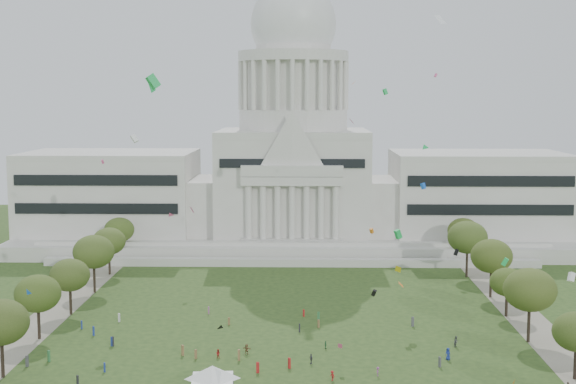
% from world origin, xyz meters
% --- Properties ---
extents(ground, '(400.00, 400.00, 0.00)m').
position_xyz_m(ground, '(0.00, 0.00, 0.00)').
color(ground, '#29431A').
rests_on(ground, ground).
extents(capitol, '(160.00, 64.50, 91.30)m').
position_xyz_m(capitol, '(0.00, 113.59, 22.30)').
color(capitol, beige).
rests_on(capitol, ground).
extents(path_left, '(8.00, 160.00, 0.04)m').
position_xyz_m(path_left, '(-48.00, 30.00, 0.02)').
color(path_left, gray).
rests_on(path_left, ground).
extents(path_right, '(8.00, 160.00, 0.04)m').
position_xyz_m(path_right, '(48.00, 30.00, 0.02)').
color(path_right, gray).
rests_on(path_right, ground).
extents(row_tree_l_1, '(8.86, 8.86, 12.59)m').
position_xyz_m(row_tree_l_1, '(-44.07, -2.96, 8.95)').
color(row_tree_l_1, black).
rests_on(row_tree_l_1, ground).
extents(row_tree_l_2, '(8.42, 8.42, 11.97)m').
position_xyz_m(row_tree_l_2, '(-45.04, 17.30, 8.51)').
color(row_tree_l_2, black).
rests_on(row_tree_l_2, ground).
extents(row_tree_r_2, '(9.55, 9.55, 13.58)m').
position_xyz_m(row_tree_r_2, '(44.17, 17.44, 9.66)').
color(row_tree_r_2, black).
rests_on(row_tree_r_2, ground).
extents(row_tree_l_3, '(8.12, 8.12, 11.55)m').
position_xyz_m(row_tree_l_3, '(-44.09, 33.92, 8.21)').
color(row_tree_l_3, black).
rests_on(row_tree_l_3, ground).
extents(row_tree_r_3, '(7.01, 7.01, 9.98)m').
position_xyz_m(row_tree_r_3, '(44.40, 34.48, 7.08)').
color(row_tree_r_3, black).
rests_on(row_tree_r_3, ground).
extents(row_tree_l_4, '(9.29, 9.29, 13.21)m').
position_xyz_m(row_tree_l_4, '(-44.08, 52.42, 9.39)').
color(row_tree_l_4, black).
rests_on(row_tree_l_4, ground).
extents(row_tree_r_4, '(9.19, 9.19, 13.06)m').
position_xyz_m(row_tree_r_4, '(44.76, 50.04, 9.29)').
color(row_tree_r_4, black).
rests_on(row_tree_r_4, ground).
extents(row_tree_l_5, '(8.33, 8.33, 11.85)m').
position_xyz_m(row_tree_l_5, '(-45.22, 71.01, 8.42)').
color(row_tree_l_5, black).
rests_on(row_tree_l_5, ground).
extents(row_tree_r_5, '(9.82, 9.82, 13.96)m').
position_xyz_m(row_tree_r_5, '(43.49, 70.19, 9.93)').
color(row_tree_r_5, black).
rests_on(row_tree_r_5, ground).
extents(row_tree_l_6, '(8.19, 8.19, 11.64)m').
position_xyz_m(row_tree_l_6, '(-46.87, 89.14, 8.27)').
color(row_tree_l_6, black).
rests_on(row_tree_l_6, ground).
extents(row_tree_r_6, '(8.42, 8.42, 11.97)m').
position_xyz_m(row_tree_r_6, '(45.96, 88.13, 8.51)').
color(row_tree_r_6, black).
rests_on(row_tree_r_6, ground).
extents(event_tent, '(9.15, 9.15, 4.74)m').
position_xyz_m(event_tent, '(-9.96, -10.06, 3.67)').
color(event_tent, '#4C4C4C').
rests_on(event_tent, ground).
extents(person_0, '(1.16, 1.19, 2.07)m').
position_xyz_m(person_0, '(27.89, 7.21, 1.03)').
color(person_0, navy).
rests_on(person_0, ground).
extents(person_2, '(1.11, 1.13, 2.01)m').
position_xyz_m(person_2, '(30.58, 14.19, 1.01)').
color(person_2, '#4C4C51').
rests_on(person_2, ground).
extents(person_3, '(1.04, 1.15, 1.60)m').
position_xyz_m(person_3, '(8.02, -3.25, 0.80)').
color(person_3, '#B21E1E').
rests_on(person_3, ground).
extents(person_4, '(0.94, 1.16, 1.74)m').
position_xyz_m(person_4, '(4.74, 4.62, 0.87)').
color(person_4, '#4C4C51').
rests_on(person_4, ground).
extents(person_5, '(1.78, 1.21, 1.78)m').
position_xyz_m(person_5, '(-6.33, 9.45, 0.89)').
color(person_5, olive).
rests_on(person_5, ground).
extents(person_8, '(0.83, 0.60, 1.55)m').
position_xyz_m(person_8, '(-11.07, 7.23, 0.78)').
color(person_8, '#B21E1E').
rests_on(person_8, ground).
extents(person_9, '(0.69, 1.05, 1.49)m').
position_xyz_m(person_9, '(15.36, -1.01, 0.75)').
color(person_9, '#994C8C').
rests_on(person_9, ground).
extents(person_10, '(0.66, 0.92, 1.42)m').
position_xyz_m(person_10, '(7.36, 12.69, 0.71)').
color(person_10, '#33723F').
rests_on(person_10, ground).
extents(distant_crowd, '(68.33, 41.37, 1.94)m').
position_xyz_m(distant_crowd, '(-14.53, 13.89, 0.86)').
color(distant_crowd, '#4C4C51').
rests_on(distant_crowd, ground).
extents(kite_swarm, '(86.78, 97.01, 64.77)m').
position_xyz_m(kite_swarm, '(1.01, 9.69, 29.06)').
color(kite_swarm, '#E54C8C').
rests_on(kite_swarm, ground).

